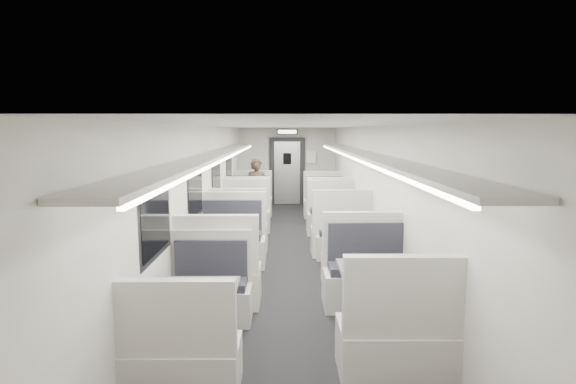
{
  "coord_description": "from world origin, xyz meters",
  "views": [
    {
      "loc": [
        -0.09,
        -8.03,
        2.33
      ],
      "look_at": [
        -0.02,
        0.71,
        1.12
      ],
      "focal_mm": 28.0,
      "sensor_mm": 36.0,
      "label": 1
    }
  ],
  "objects_px": {
    "booth_left_d": "(199,316)",
    "booth_right_c": "(350,248)",
    "booth_left_b": "(242,220)",
    "exit_sign": "(287,132)",
    "booth_right_a": "(328,207)",
    "booth_left_a": "(249,206)",
    "booth_left_c": "(225,255)",
    "passenger": "(257,191)",
    "booth_right_b": "(337,223)",
    "vestibule_door": "(287,172)",
    "booth_right_d": "(380,300)"
  },
  "relations": [
    {
      "from": "booth_left_d",
      "to": "booth_right_c",
      "type": "relative_size",
      "value": 0.98
    },
    {
      "from": "booth_left_b",
      "to": "exit_sign",
      "type": "distance_m",
      "value": 4.58
    },
    {
      "from": "booth_left_b",
      "to": "booth_right_a",
      "type": "relative_size",
      "value": 1.02
    },
    {
      "from": "booth_left_a",
      "to": "booth_right_a",
      "type": "relative_size",
      "value": 1.0
    },
    {
      "from": "booth_left_c",
      "to": "passenger",
      "type": "bearing_deg",
      "value": 86.97
    },
    {
      "from": "booth_right_b",
      "to": "booth_left_a",
      "type": "bearing_deg",
      "value": 132.18
    },
    {
      "from": "booth_left_a",
      "to": "passenger",
      "type": "xyz_separation_m",
      "value": [
        0.23,
        -0.26,
        0.41
      ]
    },
    {
      "from": "booth_left_c",
      "to": "vestibule_door",
      "type": "distance_m",
      "value": 7.36
    },
    {
      "from": "booth_left_c",
      "to": "vestibule_door",
      "type": "height_order",
      "value": "vestibule_door"
    },
    {
      "from": "passenger",
      "to": "booth_right_b",
      "type": "bearing_deg",
      "value": -48.21
    },
    {
      "from": "exit_sign",
      "to": "booth_right_a",
      "type": "bearing_deg",
      "value": -67.22
    },
    {
      "from": "booth_left_a",
      "to": "exit_sign",
      "type": "xyz_separation_m",
      "value": [
        1.0,
        2.14,
        1.87
      ]
    },
    {
      "from": "booth_right_c",
      "to": "exit_sign",
      "type": "xyz_separation_m",
      "value": [
        -1.0,
        6.19,
        1.91
      ]
    },
    {
      "from": "vestibule_door",
      "to": "passenger",
      "type": "bearing_deg",
      "value": -104.86
    },
    {
      "from": "booth_left_c",
      "to": "booth_left_a",
      "type": "bearing_deg",
      "value": 90.0
    },
    {
      "from": "booth_left_d",
      "to": "exit_sign",
      "type": "relative_size",
      "value": 3.31
    },
    {
      "from": "booth_left_b",
      "to": "booth_left_c",
      "type": "distance_m",
      "value": 2.71
    },
    {
      "from": "booth_left_c",
      "to": "vestibule_door",
      "type": "bearing_deg",
      "value": 82.17
    },
    {
      "from": "booth_left_a",
      "to": "booth_left_d",
      "type": "height_order",
      "value": "booth_left_a"
    },
    {
      "from": "booth_right_d",
      "to": "exit_sign",
      "type": "bearing_deg",
      "value": 96.64
    },
    {
      "from": "booth_left_a",
      "to": "booth_right_d",
      "type": "height_order",
      "value": "booth_right_d"
    },
    {
      "from": "passenger",
      "to": "exit_sign",
      "type": "bearing_deg",
      "value": 71.77
    },
    {
      "from": "booth_right_b",
      "to": "exit_sign",
      "type": "height_order",
      "value": "exit_sign"
    },
    {
      "from": "vestibule_door",
      "to": "booth_right_c",
      "type": "bearing_deg",
      "value": -81.48
    },
    {
      "from": "booth_right_b",
      "to": "booth_right_c",
      "type": "bearing_deg",
      "value": -90.0
    },
    {
      "from": "booth_left_b",
      "to": "passenger",
      "type": "distance_m",
      "value": 1.72
    },
    {
      "from": "vestibule_door",
      "to": "booth_left_d",
      "type": "bearing_deg",
      "value": -96.06
    },
    {
      "from": "booth_left_b",
      "to": "booth_right_d",
      "type": "xyz_separation_m",
      "value": [
        2.0,
        -4.52,
        -0.0
      ]
    },
    {
      "from": "booth_left_b",
      "to": "booth_left_a",
      "type": "bearing_deg",
      "value": 90.0
    },
    {
      "from": "booth_right_d",
      "to": "booth_left_d",
      "type": "bearing_deg",
      "value": -170.34
    },
    {
      "from": "exit_sign",
      "to": "booth_right_b",
      "type": "bearing_deg",
      "value": -77.06
    },
    {
      "from": "booth_right_d",
      "to": "passenger",
      "type": "xyz_separation_m",
      "value": [
        -1.77,
        6.18,
        0.41
      ]
    },
    {
      "from": "booth_right_c",
      "to": "booth_right_d",
      "type": "distance_m",
      "value": 2.4
    },
    {
      "from": "booth_left_d",
      "to": "booth_right_c",
      "type": "distance_m",
      "value": 3.39
    },
    {
      "from": "booth_left_d",
      "to": "passenger",
      "type": "height_order",
      "value": "passenger"
    },
    {
      "from": "booth_left_d",
      "to": "vestibule_door",
      "type": "bearing_deg",
      "value": 83.94
    },
    {
      "from": "booth_right_b",
      "to": "booth_right_c",
      "type": "height_order",
      "value": "booth_right_b"
    },
    {
      "from": "booth_left_d",
      "to": "exit_sign",
      "type": "xyz_separation_m",
      "value": [
        1.0,
        8.93,
        1.91
      ]
    },
    {
      "from": "passenger",
      "to": "vestibule_door",
      "type": "distance_m",
      "value": 3.01
    },
    {
      "from": "booth_right_a",
      "to": "exit_sign",
      "type": "relative_size",
      "value": 3.67
    },
    {
      "from": "booth_left_a",
      "to": "booth_right_d",
      "type": "relative_size",
      "value": 0.99
    },
    {
      "from": "booth_right_a",
      "to": "booth_right_c",
      "type": "height_order",
      "value": "booth_right_a"
    },
    {
      "from": "booth_left_b",
      "to": "booth_right_a",
      "type": "bearing_deg",
      "value": 40.13
    },
    {
      "from": "vestibule_door",
      "to": "exit_sign",
      "type": "xyz_separation_m",
      "value": [
        0.0,
        -0.49,
        1.24
      ]
    },
    {
      "from": "booth_left_d",
      "to": "booth_right_a",
      "type": "distance_m",
      "value": 6.84
    },
    {
      "from": "booth_right_a",
      "to": "passenger",
      "type": "bearing_deg",
      "value": -179.06
    },
    {
      "from": "booth_right_b",
      "to": "vestibule_door",
      "type": "distance_m",
      "value": 4.98
    },
    {
      "from": "booth_left_a",
      "to": "booth_right_c",
      "type": "bearing_deg",
      "value": -63.69
    },
    {
      "from": "passenger",
      "to": "exit_sign",
      "type": "height_order",
      "value": "exit_sign"
    },
    {
      "from": "booth_left_d",
      "to": "booth_right_b",
      "type": "bearing_deg",
      "value": 66.39
    }
  ]
}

